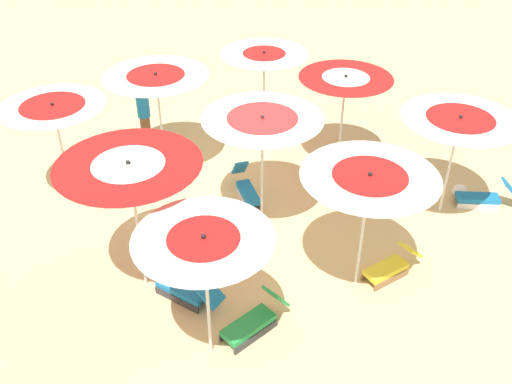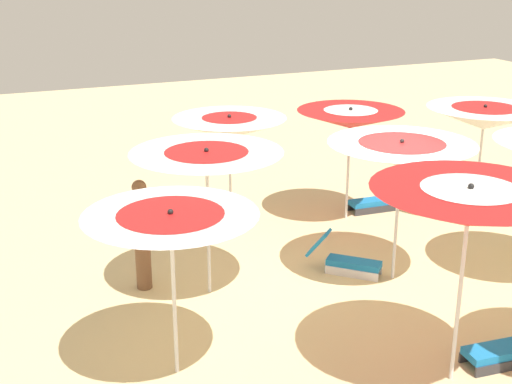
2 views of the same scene
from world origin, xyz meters
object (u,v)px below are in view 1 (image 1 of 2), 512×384
beach_umbrella_1 (130,176)px  lounger_2 (372,162)px  beach_umbrella_0 (54,112)px  beach_umbrella_7 (345,85)px  beachgoer_0 (144,112)px  beach_umbrella_3 (156,82)px  lounger_4 (390,267)px  beach_umbrella_6 (264,61)px  lounger_5 (247,189)px  beach_umbrella_5 (369,186)px  beach_umbrella_8 (458,128)px  beach_ball (459,191)px  lounger_0 (484,197)px  lounger_1 (187,290)px  beach_umbrella_2 (204,247)px  lounger_3 (253,321)px  beach_umbrella_4 (262,126)px

beach_umbrella_1 → lounger_2: beach_umbrella_1 is taller
beach_umbrella_0 → beach_umbrella_7: (-3.80, 4.62, 0.03)m
beachgoer_0 → beach_umbrella_3: bearing=-1.1°
beach_umbrella_0 → lounger_4: 7.03m
beach_umbrella_6 → lounger_5: beach_umbrella_6 is taller
beach_umbrella_1 → beach_umbrella_5: bearing=117.9°
beach_umbrella_7 → lounger_5: size_ratio=2.03×
beach_umbrella_3 → beach_umbrella_6: 2.79m
beach_umbrella_1 → beach_umbrella_8: bearing=137.9°
lounger_4 → beach_ball: (-3.05, 0.61, -0.05)m
beach_umbrella_1 → beach_umbrella_7: 5.51m
beach_ball → beach_umbrella_0: bearing=-63.1°
beach_umbrella_1 → beach_umbrella_6: (-5.83, -0.64, -0.34)m
beach_umbrella_8 → lounger_4: 2.95m
beachgoer_0 → beach_umbrella_8: bearing=35.0°
beach_umbrella_1 → beach_umbrella_5: beach_umbrella_1 is taller
beach_umbrella_8 → lounger_2: beach_umbrella_8 is taller
beach_umbrella_1 → lounger_0: beach_umbrella_1 is taller
beach_umbrella_3 → beach_ball: beach_umbrella_3 is taller
beach_umbrella_6 → lounger_2: bearing=82.3°
lounger_0 → lounger_1: (5.10, -3.98, -0.02)m
beach_umbrella_2 → lounger_3: 2.03m
beach_umbrella_0 → beach_ball: beach_umbrella_0 is taller
beach_umbrella_5 → lounger_5: beach_umbrella_5 is taller
beach_umbrella_1 → lounger_4: beach_umbrella_1 is taller
beach_umbrella_7 → beach_umbrella_8: beach_umbrella_7 is taller
beach_umbrella_6 → lounger_4: 5.94m
beach_umbrella_8 → lounger_0: bearing=129.2°
beach_umbrella_4 → beach_umbrella_8: bearing=120.4°
beach_umbrella_3 → beach_umbrella_8: bearing=100.9°
beach_umbrella_8 → beach_ball: beach_umbrella_8 is taller
beach_umbrella_6 → beachgoer_0: 3.08m
beach_umbrella_5 → lounger_5: (-1.39, -2.92, -1.83)m
beach_umbrella_2 → beach_umbrella_6: (-6.56, -2.42, -0.17)m
beach_umbrella_0 → beach_umbrella_4: beach_umbrella_4 is taller
beach_umbrella_1 → beach_umbrella_2: beach_umbrella_1 is taller
beach_umbrella_5 → beach_umbrella_8: size_ratio=1.04×
lounger_5 → beach_ball: lounger_5 is taller
beach_umbrella_6 → lounger_4: bearing=50.0°
beach_umbrella_6 → lounger_2: 3.46m
beach_umbrella_5 → beach_umbrella_8: (-2.80, 0.83, -0.10)m
lounger_1 → beach_umbrella_8: bearing=-120.6°
beach_umbrella_5 → beach_umbrella_6: size_ratio=1.07×
beach_umbrella_5 → beach_umbrella_6: 5.66m
beach_umbrella_0 → beach_umbrella_3: bearing=149.7°
beach_umbrella_3 → lounger_5: (0.25, 2.28, -1.87)m
beach_umbrella_4 → beach_umbrella_7: bearing=166.0°
beach_umbrella_1 → beach_umbrella_2: 1.93m
lounger_0 → beach_ball: (-0.10, -0.50, -0.06)m
beach_umbrella_1 → beach_umbrella_6: 5.87m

